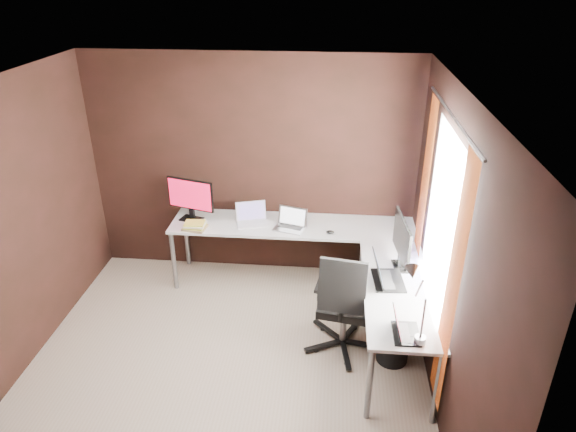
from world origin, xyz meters
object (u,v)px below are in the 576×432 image
object	(u,v)px
monitor_left	(190,197)
laptop_black_small	(403,330)
desk_lamp	(415,294)
drawer_pedestal	(380,280)
office_chair	(343,321)
wastebasket	(393,345)
laptop_black_big	(384,276)
monitor_right	(402,241)
book_stack	(195,226)
laptop_white	(252,218)
laptop_silver	(291,224)

from	to	relation	value
monitor_left	laptop_black_small	xyz separation A→B (m)	(2.12, -1.78, -0.22)
laptop_black_small	desk_lamp	bearing A→B (deg)	-122.34
drawer_pedestal	desk_lamp	distance (m)	1.66
office_chair	wastebasket	world-z (taller)	office_chair
monitor_left	desk_lamp	distance (m)	2.83
laptop_black_big	desk_lamp	bearing A→B (deg)	-174.56
laptop_black_small	drawer_pedestal	bearing A→B (deg)	0.67
monitor_right	laptop_black_small	xyz separation A→B (m)	(-0.07, -0.98, -0.23)
laptop_black_big	wastebasket	xyz separation A→B (m)	(0.11, -0.18, -0.62)
drawer_pedestal	laptop_black_big	bearing A→B (deg)	-93.66
monitor_left	laptop_black_big	bearing A→B (deg)	-11.15
laptop_black_big	desk_lamp	distance (m)	0.84
monitor_right	laptop_black_small	distance (m)	1.01
monitor_left	laptop_black_small	world-z (taller)	monitor_left
laptop_black_big	book_stack	bearing A→B (deg)	62.17
monitor_left	laptop_white	xyz separation A→B (m)	(0.67, -0.02, -0.22)
laptop_black_small	book_stack	distance (m)	2.56
monitor_right	laptop_black_big	xyz separation A→B (m)	(-0.16, -0.25, -0.22)
laptop_black_big	office_chair	bearing A→B (deg)	94.32
laptop_silver	laptop_black_small	bearing A→B (deg)	-42.65
laptop_white	office_chair	bearing A→B (deg)	-64.02
drawer_pedestal	wastebasket	distance (m)	0.87
monitor_left	wastebasket	bearing A→B (deg)	-13.74
monitor_left	laptop_silver	distance (m)	1.13
laptop_black_big	book_stack	size ratio (longest dim) A/B	1.52
laptop_silver	laptop_white	bearing A→B (deg)	-174.74
book_stack	wastebasket	bearing A→B (deg)	-26.19
laptop_black_small	monitor_left	bearing A→B (deg)	48.93
book_stack	wastebasket	size ratio (longest dim) A/B	0.79
monitor_left	wastebasket	xyz separation A→B (m)	(2.14, -1.24, -0.83)
monitor_left	book_stack	size ratio (longest dim) A/B	2.02
laptop_white	laptop_black_small	size ratio (longest dim) A/B	1.31
book_stack	wastebasket	distance (m)	2.37
monitor_left	office_chair	size ratio (longest dim) A/B	0.51
desk_lamp	wastebasket	xyz separation A→B (m)	(-0.02, 0.57, -0.96)
laptop_silver	wastebasket	world-z (taller)	laptop_silver
laptop_white	office_chair	xyz separation A→B (m)	(1.01, -1.09, -0.47)
monitor_left	laptop_black_small	size ratio (longest dim) A/B	1.82
monitor_left	laptop_silver	size ratio (longest dim) A/B	1.44
laptop_silver	book_stack	distance (m)	1.03
laptop_white	wastebasket	xyz separation A→B (m)	(1.47, -1.22, -0.61)
wastebasket	office_chair	bearing A→B (deg)	164.34
desk_lamp	office_chair	size ratio (longest dim) A/B	0.60
desk_lamp	office_chair	distance (m)	1.18
laptop_white	office_chair	world-z (taller)	office_chair
wastebasket	monitor_right	bearing A→B (deg)	84.05
laptop_silver	laptop_black_small	size ratio (longest dim) A/B	1.26
laptop_black_small	laptop_black_big	bearing A→B (deg)	5.63
laptop_white	wastebasket	world-z (taller)	laptop_white
book_stack	desk_lamp	distance (m)	2.64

